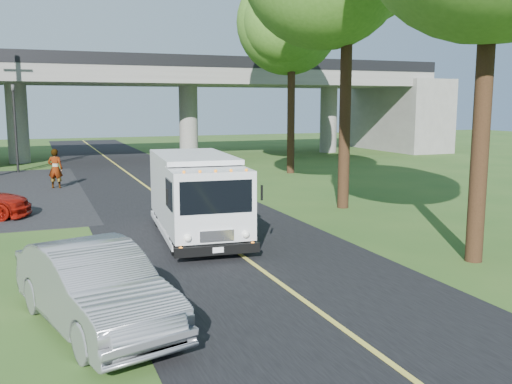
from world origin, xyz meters
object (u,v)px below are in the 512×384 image
pedestrian (55,169)px  traffic_signal (15,118)px  step_van (196,193)px  silver_sedan (95,287)px  tree_right_far (296,28)px

pedestrian → traffic_signal: bearing=-54.9°
step_van → silver_sedan: 7.21m
tree_right_far → pedestrian: tree_right_far is taller
traffic_signal → pedestrian: traffic_signal is taller
tree_right_far → pedestrian: 15.29m
traffic_signal → silver_sedan: (1.83, -26.00, -2.43)m
traffic_signal → silver_sedan: bearing=-86.0°
traffic_signal → pedestrian: 8.00m
step_van → pedestrian: step_van is taller
pedestrian → tree_right_far: bearing=-153.3°
step_van → pedestrian: (-3.62, 12.34, -0.41)m
traffic_signal → step_van: 20.62m
tree_right_far → step_van: size_ratio=1.78×
step_van → pedestrian: size_ratio=3.21×
silver_sedan → step_van: bearing=44.2°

